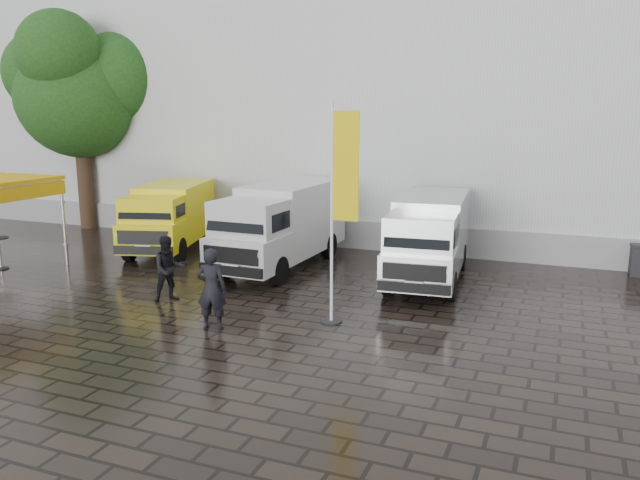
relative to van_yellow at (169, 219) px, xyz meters
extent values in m
plane|color=black|center=(7.27, -5.14, -1.15)|extent=(120.00, 120.00, 0.00)
cube|color=silver|center=(9.27, 10.86, 4.85)|extent=(44.00, 16.00, 12.00)
cube|color=gray|center=(9.27, 2.81, -0.65)|extent=(44.00, 0.15, 1.00)
cylinder|color=silver|center=(-1.86, -2.95, 0.20)|extent=(0.10, 0.10, 2.69)
cylinder|color=black|center=(7.92, -4.96, -1.13)|extent=(0.50, 0.50, 0.04)
cylinder|color=white|center=(7.92, -4.96, 1.37)|extent=(0.07, 0.07, 5.02)
cube|color=yellow|center=(8.25, -4.96, 2.47)|extent=(0.60, 0.03, 2.41)
cylinder|color=black|center=(-5.86, 2.49, 1.11)|extent=(0.63, 0.63, 4.52)
sphere|color=#1B3C13|center=(-5.86, 2.49, 4.27)|extent=(4.97, 4.97, 4.97)
sphere|color=#1B3C13|center=(-6.46, 3.39, 6.30)|extent=(2.93, 2.93, 2.93)
cylinder|color=black|center=(-3.39, -4.12, -0.65)|extent=(0.60, 0.60, 1.00)
cube|color=black|center=(14.96, 2.33, -0.67)|extent=(0.60, 0.60, 0.95)
imported|color=black|center=(5.61, -6.39, -0.22)|extent=(0.77, 0.60, 1.86)
imported|color=black|center=(3.45, -4.95, -0.30)|extent=(1.03, 1.04, 1.69)
camera|label=1|loc=(12.81, -17.89, 3.66)|focal=35.00mm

